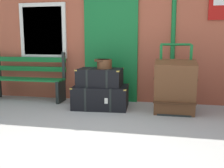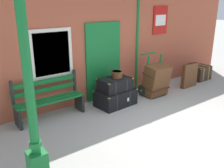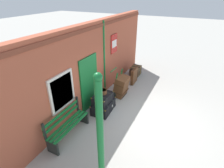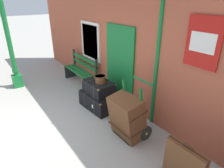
{
  "view_description": "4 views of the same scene",
  "coord_description": "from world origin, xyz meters",
  "px_view_note": "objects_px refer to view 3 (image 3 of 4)",
  "views": [
    {
      "loc": [
        1.05,
        -3.0,
        1.28
      ],
      "look_at": [
        0.1,
        1.56,
        0.5
      ],
      "focal_mm": 43.32,
      "sensor_mm": 36.0,
      "label": 1
    },
    {
      "loc": [
        -3.92,
        -3.05,
        2.64
      ],
      "look_at": [
        -0.41,
        1.63,
        0.68
      ],
      "focal_mm": 40.26,
      "sensor_mm": 36.0,
      "label": 2
    },
    {
      "loc": [
        -5.04,
        -1.01,
        4.16
      ],
      "look_at": [
        0.53,
        1.77,
        0.86
      ],
      "focal_mm": 28.22,
      "sensor_mm": 36.0,
      "label": 3
    },
    {
      "loc": [
        3.74,
        -0.58,
        2.73
      ],
      "look_at": [
        0.36,
        1.85,
        0.86
      ],
      "focal_mm": 31.54,
      "sensor_mm": 36.0,
      "label": 4
    }
  ],
  "objects_px": {
    "corner_trunk": "(136,71)",
    "porters_trolley": "(118,89)",
    "steamer_trunk_middle": "(103,98)",
    "round_hatbox": "(103,91)",
    "steamer_trunk_base": "(103,106)",
    "platform_bench": "(67,125)",
    "lamp_post": "(101,154)",
    "suitcase_beige": "(134,76)",
    "large_brown_trunk": "(121,86)"
  },
  "relations": [
    {
      "from": "lamp_post",
      "to": "large_brown_trunk",
      "type": "height_order",
      "value": "lamp_post"
    },
    {
      "from": "platform_bench",
      "to": "corner_trunk",
      "type": "height_order",
      "value": "platform_bench"
    },
    {
      "from": "suitcase_beige",
      "to": "platform_bench",
      "type": "bearing_deg",
      "value": 172.42
    },
    {
      "from": "suitcase_beige",
      "to": "corner_trunk",
      "type": "relative_size",
      "value": 1.14
    },
    {
      "from": "steamer_trunk_base",
      "to": "platform_bench",
      "type": "bearing_deg",
      "value": 168.06
    },
    {
      "from": "porters_trolley",
      "to": "lamp_post",
      "type": "bearing_deg",
      "value": -159.93
    },
    {
      "from": "porters_trolley",
      "to": "suitcase_beige",
      "type": "bearing_deg",
      "value": -9.8
    },
    {
      "from": "large_brown_trunk",
      "to": "suitcase_beige",
      "type": "bearing_deg",
      "value": -2.96
    },
    {
      "from": "steamer_trunk_middle",
      "to": "round_hatbox",
      "type": "distance_m",
      "value": 0.27
    },
    {
      "from": "porters_trolley",
      "to": "steamer_trunk_middle",
      "type": "bearing_deg",
      "value": 179.97
    },
    {
      "from": "platform_bench",
      "to": "suitcase_beige",
      "type": "height_order",
      "value": "platform_bench"
    },
    {
      "from": "steamer_trunk_middle",
      "to": "large_brown_trunk",
      "type": "xyz_separation_m",
      "value": [
        1.36,
        -0.17,
        -0.11
      ]
    },
    {
      "from": "platform_bench",
      "to": "corner_trunk",
      "type": "bearing_deg",
      "value": -3.49
    },
    {
      "from": "steamer_trunk_base",
      "to": "steamer_trunk_middle",
      "type": "distance_m",
      "value": 0.37
    },
    {
      "from": "porters_trolley",
      "to": "corner_trunk",
      "type": "distance_m",
      "value": 2.39
    },
    {
      "from": "steamer_trunk_base",
      "to": "large_brown_trunk",
      "type": "bearing_deg",
      "value": -6.94
    },
    {
      "from": "platform_bench",
      "to": "round_hatbox",
      "type": "relative_size",
      "value": 4.96
    },
    {
      "from": "lamp_post",
      "to": "platform_bench",
      "type": "height_order",
      "value": "lamp_post"
    },
    {
      "from": "lamp_post",
      "to": "steamer_trunk_base",
      "type": "height_order",
      "value": "lamp_post"
    },
    {
      "from": "round_hatbox",
      "to": "corner_trunk",
      "type": "distance_m",
      "value": 3.73
    },
    {
      "from": "round_hatbox",
      "to": "platform_bench",
      "type": "bearing_deg",
      "value": 169.09
    },
    {
      "from": "large_brown_trunk",
      "to": "suitcase_beige",
      "type": "relative_size",
      "value": 1.18
    },
    {
      "from": "steamer_trunk_middle",
      "to": "steamer_trunk_base",
      "type": "bearing_deg",
      "value": -34.58
    },
    {
      "from": "lamp_post",
      "to": "suitcase_beige",
      "type": "bearing_deg",
      "value": 12.66
    },
    {
      "from": "lamp_post",
      "to": "steamer_trunk_middle",
      "type": "relative_size",
      "value": 3.67
    },
    {
      "from": "platform_bench",
      "to": "steamer_trunk_base",
      "type": "distance_m",
      "value": 1.73
    },
    {
      "from": "steamer_trunk_base",
      "to": "porters_trolley",
      "type": "relative_size",
      "value": 0.87
    },
    {
      "from": "steamer_trunk_base",
      "to": "steamer_trunk_middle",
      "type": "relative_size",
      "value": 1.29
    },
    {
      "from": "steamer_trunk_base",
      "to": "suitcase_beige",
      "type": "height_order",
      "value": "suitcase_beige"
    },
    {
      "from": "steamer_trunk_middle",
      "to": "round_hatbox",
      "type": "height_order",
      "value": "round_hatbox"
    },
    {
      "from": "platform_bench",
      "to": "lamp_post",
      "type": "bearing_deg",
      "value": -118.94
    },
    {
      "from": "steamer_trunk_base",
      "to": "steamer_trunk_middle",
      "type": "bearing_deg",
      "value": 145.42
    },
    {
      "from": "large_brown_trunk",
      "to": "corner_trunk",
      "type": "height_order",
      "value": "large_brown_trunk"
    },
    {
      "from": "platform_bench",
      "to": "large_brown_trunk",
      "type": "bearing_deg",
      "value": -9.74
    },
    {
      "from": "porters_trolley",
      "to": "steamer_trunk_base",
      "type": "bearing_deg",
      "value": -179.61
    },
    {
      "from": "corner_trunk",
      "to": "porters_trolley",
      "type": "bearing_deg",
      "value": -179.62
    },
    {
      "from": "suitcase_beige",
      "to": "lamp_post",
      "type": "bearing_deg",
      "value": -167.34
    },
    {
      "from": "steamer_trunk_middle",
      "to": "porters_trolley",
      "type": "relative_size",
      "value": 0.68
    },
    {
      "from": "lamp_post",
      "to": "steamer_trunk_base",
      "type": "bearing_deg",
      "value": 28.58
    },
    {
      "from": "platform_bench",
      "to": "corner_trunk",
      "type": "relative_size",
      "value": 2.3
    },
    {
      "from": "steamer_trunk_middle",
      "to": "corner_trunk",
      "type": "bearing_deg",
      "value": 0.24
    },
    {
      "from": "platform_bench",
      "to": "large_brown_trunk",
      "type": "relative_size",
      "value": 1.7
    },
    {
      "from": "lamp_post",
      "to": "round_hatbox",
      "type": "distance_m",
      "value": 3.13
    },
    {
      "from": "round_hatbox",
      "to": "porters_trolley",
      "type": "xyz_separation_m",
      "value": [
        1.28,
        -0.01,
        -0.57
      ]
    },
    {
      "from": "lamp_post",
      "to": "corner_trunk",
      "type": "distance_m",
      "value": 6.65
    },
    {
      "from": "steamer_trunk_base",
      "to": "corner_trunk",
      "type": "xyz_separation_m",
      "value": [
        3.74,
        0.03,
        0.03
      ]
    },
    {
      "from": "lamp_post",
      "to": "suitcase_beige",
      "type": "distance_m",
      "value": 5.64
    },
    {
      "from": "steamer_trunk_base",
      "to": "suitcase_beige",
      "type": "relative_size",
      "value": 1.32
    },
    {
      "from": "platform_bench",
      "to": "round_hatbox",
      "type": "xyz_separation_m",
      "value": [
        1.74,
        -0.33,
        0.4
      ]
    },
    {
      "from": "steamer_trunk_base",
      "to": "large_brown_trunk",
      "type": "relative_size",
      "value": 1.12
    }
  ]
}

